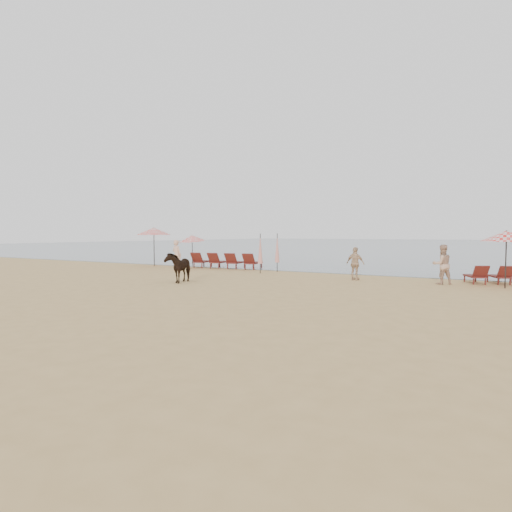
{
  "coord_description": "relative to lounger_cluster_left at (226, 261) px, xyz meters",
  "views": [
    {
      "loc": [
        9.39,
        -11.15,
        2.08
      ],
      "look_at": [
        0.0,
        5.0,
        1.1
      ],
      "focal_mm": 30.0,
      "sensor_mm": 36.0,
      "label": 1
    }
  ],
  "objects": [
    {
      "name": "ground",
      "position": [
        4.98,
        -9.99,
        -0.44
      ],
      "size": [
        120.0,
        120.0,
        0.0
      ],
      "primitive_type": "plane",
      "color": "tan",
      "rests_on": "ground"
    },
    {
      "name": "sea",
      "position": [
        4.98,
        70.01,
        -0.44
      ],
      "size": [
        160.0,
        140.0,
        0.06
      ],
      "primitive_type": "cube",
      "color": "#51606B",
      "rests_on": "ground"
    },
    {
      "name": "lounger_cluster_left",
      "position": [
        0.0,
        0.0,
        0.0
      ],
      "size": [
        4.24,
        2.32,
        0.64
      ],
      "rotation": [
        0.0,
        0.0,
        0.16
      ],
      "color": "#5C1716",
      "rests_on": "ground"
    },
    {
      "name": "lounger_cluster_right",
      "position": [
        14.29,
        -0.95,
        -0.07
      ],
      "size": [
        2.8,
        2.26,
        0.54
      ],
      "rotation": [
        0.0,
        0.0,
        0.39
      ],
      "color": "#5C1716",
      "rests_on": "ground"
    },
    {
      "name": "umbrella_open_left_a",
      "position": [
        -5.0,
        -0.81,
        1.78
      ],
      "size": [
        2.18,
        2.18,
        2.48
      ],
      "rotation": [
        0.0,
        0.0,
        -0.07
      ],
      "color": "black",
      "rests_on": "ground"
    },
    {
      "name": "umbrella_open_left_b",
      "position": [
        -3.01,
        0.58,
        1.34
      ],
      "size": [
        1.62,
        1.65,
        2.07
      ],
      "rotation": [
        0.0,
        0.0,
        -0.02
      ],
      "color": "black",
      "rests_on": "ground"
    },
    {
      "name": "umbrella_open_right",
      "position": [
        14.45,
        -2.4,
        1.54
      ],
      "size": [
        1.81,
        1.81,
        2.21
      ],
      "rotation": [
        0.0,
        0.0,
        -0.43
      ],
      "color": "black",
      "rests_on": "ground"
    },
    {
      "name": "umbrella_closed_left",
      "position": [
        3.36,
        -1.75,
        0.84
      ],
      "size": [
        0.25,
        0.25,
        2.09
      ],
      "rotation": [
        0.0,
        0.0,
        -0.14
      ],
      "color": "black",
      "rests_on": "ground"
    },
    {
      "name": "umbrella_closed_right",
      "position": [
        3.69,
        -0.47,
        0.84
      ],
      "size": [
        0.25,
        0.25,
        2.09
      ],
      "rotation": [
        0.0,
        0.0,
        0.11
      ],
      "color": "black",
      "rests_on": "ground"
    },
    {
      "name": "cow",
      "position": [
        2.35,
        -7.04,
        0.2
      ],
      "size": [
        1.11,
        1.67,
        1.3
      ],
      "primitive_type": "imported",
      "rotation": [
        0.0,
        0.0,
        0.29
      ],
      "color": "black",
      "rests_on": "ground"
    },
    {
      "name": "beachgoer_left",
      "position": [
        -1.58,
        -2.6,
        0.42
      ],
      "size": [
        0.68,
        0.49,
        1.73
      ],
      "primitive_type": "imported",
      "rotation": [
        0.0,
        0.0,
        3.02
      ],
      "color": "#E3A98E",
      "rests_on": "ground"
    },
    {
      "name": "beachgoer_right_a",
      "position": [
        12.2,
        -2.2,
        0.37
      ],
      "size": [
        1.0,
        0.94,
        1.63
      ],
      "primitive_type": "imported",
      "rotation": [
        0.0,
        0.0,
        3.69
      ],
      "color": "tan",
      "rests_on": "ground"
    },
    {
      "name": "beachgoer_right_b",
      "position": [
        8.63,
        -2.41,
        0.3
      ],
      "size": [
        0.93,
        0.54,
        1.49
      ],
      "primitive_type": "imported",
      "rotation": [
        0.0,
        0.0,
        2.93
      ],
      "color": "tan",
      "rests_on": "ground"
    }
  ]
}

